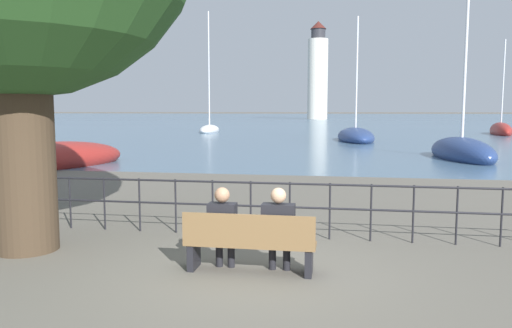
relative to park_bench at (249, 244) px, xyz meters
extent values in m
plane|color=#605B51|center=(0.00, 0.06, -0.44)|extent=(1000.00, 1000.00, 0.00)
cube|color=slate|center=(0.00, 161.00, -0.43)|extent=(600.00, 300.00, 0.01)
cylinder|color=#423323|center=(-3.95, 0.53, 1.31)|extent=(1.03, 1.03, 3.50)
cube|color=brown|center=(0.00, 0.06, -0.01)|extent=(1.93, 0.45, 0.05)
cube|color=brown|center=(0.00, -0.14, 0.24)|extent=(1.93, 0.04, 0.45)
cube|color=black|center=(-0.87, 0.06, -0.24)|extent=(0.10, 0.41, 0.40)
cube|color=black|center=(0.87, 0.06, -0.24)|extent=(0.10, 0.41, 0.40)
cylinder|color=black|center=(-0.51, 0.22, -0.21)|extent=(0.11, 0.11, 0.45)
cylinder|color=black|center=(-0.32, 0.22, -0.21)|extent=(0.11, 0.11, 0.45)
cube|color=black|center=(-0.42, 0.13, 0.06)|extent=(0.35, 0.26, 0.14)
cube|color=black|center=(-0.42, 0.04, 0.29)|extent=(0.41, 0.24, 0.56)
sphere|color=#A87A5B|center=(-0.42, 0.04, 0.70)|extent=(0.22, 0.22, 0.22)
cylinder|color=black|center=(0.31, 0.22, -0.21)|extent=(0.11, 0.11, 0.45)
cylinder|color=black|center=(0.52, 0.22, -0.21)|extent=(0.11, 0.11, 0.45)
cube|color=black|center=(0.42, 0.13, 0.06)|extent=(0.41, 0.26, 0.14)
cube|color=black|center=(0.42, 0.04, 0.30)|extent=(0.48, 0.24, 0.58)
sphere|color=tan|center=(0.42, 0.04, 0.72)|extent=(0.23, 0.23, 0.23)
cylinder|color=black|center=(-5.55, 2.12, 0.09)|extent=(0.04, 0.04, 1.05)
cylinder|color=black|center=(-4.81, 2.12, 0.09)|extent=(0.04, 0.04, 1.05)
cylinder|color=black|center=(-4.07, 2.12, 0.09)|extent=(0.04, 0.04, 1.05)
cylinder|color=black|center=(-3.33, 2.12, 0.09)|extent=(0.04, 0.04, 1.05)
cylinder|color=black|center=(-2.59, 2.12, 0.09)|extent=(0.04, 0.04, 1.05)
cylinder|color=black|center=(-1.85, 2.12, 0.09)|extent=(0.04, 0.04, 1.05)
cylinder|color=black|center=(-1.11, 2.12, 0.09)|extent=(0.04, 0.04, 1.05)
cylinder|color=black|center=(-0.37, 2.12, 0.09)|extent=(0.04, 0.04, 1.05)
cylinder|color=black|center=(0.37, 2.12, 0.09)|extent=(0.04, 0.04, 1.05)
cylinder|color=black|center=(1.11, 2.12, 0.09)|extent=(0.04, 0.04, 1.05)
cylinder|color=black|center=(1.85, 2.12, 0.09)|extent=(0.04, 0.04, 1.05)
cylinder|color=black|center=(2.59, 2.12, 0.09)|extent=(0.04, 0.04, 1.05)
cylinder|color=black|center=(3.33, 2.12, 0.09)|extent=(0.04, 0.04, 1.05)
cylinder|color=black|center=(4.07, 2.12, 0.09)|extent=(0.04, 0.04, 1.05)
cylinder|color=black|center=(0.00, 2.12, 0.58)|extent=(11.09, 0.04, 0.04)
cylinder|color=black|center=(0.00, 2.12, 0.14)|extent=(11.09, 0.04, 0.04)
ellipsoid|color=maroon|center=(-10.64, 11.87, -0.14)|extent=(4.96, 7.96, 1.51)
cylinder|color=silver|center=(-10.64, 11.87, 3.55)|extent=(0.14, 0.14, 6.47)
ellipsoid|color=navy|center=(7.07, 18.54, -0.13)|extent=(2.93, 6.65, 1.52)
cylinder|color=silver|center=(7.07, 18.54, 5.35)|extent=(0.14, 0.14, 10.06)
ellipsoid|color=maroon|center=(16.54, 44.83, -0.10)|extent=(2.79, 7.89, 1.67)
cylinder|color=silver|center=(16.54, 44.83, 4.52)|extent=(0.14, 0.14, 8.25)
ellipsoid|color=white|center=(-12.48, 44.14, -0.20)|extent=(1.99, 5.52, 1.17)
cylinder|color=silver|center=(-12.48, 44.14, 6.11)|extent=(0.14, 0.14, 11.92)
ellipsoid|color=navy|center=(2.35, 32.00, -0.14)|extent=(3.48, 8.17, 1.48)
cylinder|color=silver|center=(2.35, 32.00, 4.61)|extent=(0.14, 0.14, 8.62)
cylinder|color=silver|center=(-4.98, 122.44, 9.66)|extent=(5.11, 5.11, 20.19)
cylinder|color=#2D2D33|center=(-4.98, 122.44, 20.99)|extent=(3.58, 3.58, 2.46)
cone|color=#4C1E19|center=(-4.98, 122.44, 23.20)|extent=(4.09, 4.09, 1.97)
camera|label=1|loc=(1.30, -6.99, 1.94)|focal=35.00mm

